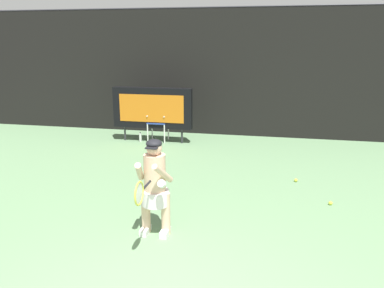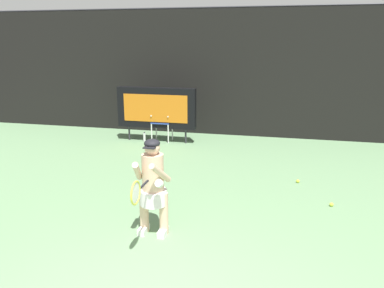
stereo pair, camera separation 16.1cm
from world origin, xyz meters
name	(u,v)px [view 1 (the left image)]	position (x,y,z in m)	size (l,w,h in m)	color
backdrop_screen	(244,74)	(0.00, 8.50, 1.81)	(18.00, 0.12, 3.66)	black
scoreboard	(152,108)	(-2.36, 7.20, 0.95)	(2.20, 0.21, 1.50)	black
umpire_chair	(159,119)	(-2.23, 7.35, 0.62)	(0.52, 0.44, 1.08)	white
water_bottle	(140,137)	(-2.70, 7.12, 0.12)	(0.07, 0.07, 0.27)	silver
tennis_player	(155,184)	(-0.71, 2.08, 0.76)	(0.53, 0.60, 1.41)	white
tennis_racket	(140,193)	(-0.69, 1.41, 0.90)	(0.03, 0.60, 0.31)	black
tennis_ball_loose	(296,180)	(1.39, 4.71, 0.03)	(0.07, 0.07, 0.07)	#CCDB3D
tennis_ball_spare	(331,203)	(1.92, 3.67, 0.03)	(0.07, 0.07, 0.07)	#CCDB3D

